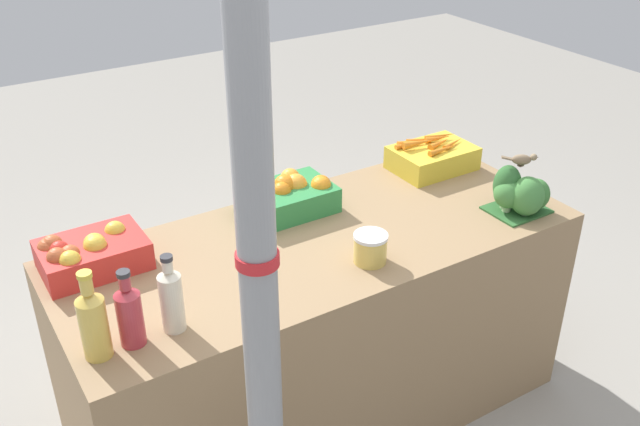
% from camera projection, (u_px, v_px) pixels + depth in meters
% --- Properties ---
extents(ground_plane, '(10.00, 10.00, 0.00)m').
position_uv_depth(ground_plane, '(320.00, 409.00, 2.97)').
color(ground_plane, gray).
extents(market_table, '(1.89, 0.78, 0.84)m').
position_uv_depth(market_table, '(320.00, 329.00, 2.77)').
color(market_table, '#937551').
rests_on(market_table, ground_plane).
extents(support_pole, '(0.10, 0.10, 2.35)m').
position_uv_depth(support_pole, '(259.00, 301.00, 1.65)').
color(support_pole, gray).
rests_on(support_pole, ground_plane).
extents(apple_crate, '(0.34, 0.24, 0.13)m').
position_uv_depth(apple_crate, '(87.00, 253.00, 2.35)').
color(apple_crate, red).
rests_on(apple_crate, market_table).
extents(orange_crate, '(0.34, 0.24, 0.14)m').
position_uv_depth(orange_crate, '(290.00, 195.00, 2.71)').
color(orange_crate, '#2D8442').
rests_on(orange_crate, market_table).
extents(carrot_crate, '(0.34, 0.24, 0.14)m').
position_uv_depth(carrot_crate, '(432.00, 156.00, 3.04)').
color(carrot_crate, gold).
rests_on(carrot_crate, market_table).
extents(broccoli_pile, '(0.22, 0.20, 0.19)m').
position_uv_depth(broccoli_pile, '(520.00, 193.00, 2.68)').
color(broccoli_pile, '#2D602D').
rests_on(broccoli_pile, market_table).
extents(juice_bottle_golden, '(0.08, 0.08, 0.28)m').
position_uv_depth(juice_bottle_golden, '(93.00, 322.00, 1.95)').
color(juice_bottle_golden, gold).
rests_on(juice_bottle_golden, market_table).
extents(juice_bottle_ruby, '(0.07, 0.07, 0.24)m').
position_uv_depth(juice_bottle_ruby, '(130.00, 314.00, 2.00)').
color(juice_bottle_ruby, '#B2333D').
rests_on(juice_bottle_ruby, market_table).
extents(juice_bottle_cloudy, '(0.07, 0.07, 0.25)m').
position_uv_depth(juice_bottle_cloudy, '(171.00, 298.00, 2.05)').
color(juice_bottle_cloudy, beige).
rests_on(juice_bottle_cloudy, market_table).
extents(pickle_jar, '(0.12, 0.12, 0.11)m').
position_uv_depth(pickle_jar, '(370.00, 248.00, 2.40)').
color(pickle_jar, '#DBBC56').
rests_on(pickle_jar, market_table).
extents(sparrow_bird, '(0.12, 0.09, 0.05)m').
position_uv_depth(sparrow_bird, '(523.00, 159.00, 2.64)').
color(sparrow_bird, '#4C3D2D').
rests_on(sparrow_bird, broccoli_pile).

